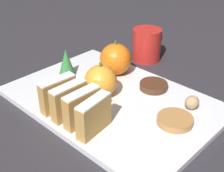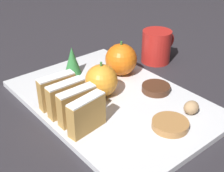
# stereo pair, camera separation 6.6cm
# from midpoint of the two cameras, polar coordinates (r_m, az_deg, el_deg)

# --- Properties ---
(ground_plane) EXTENTS (6.00, 6.00, 0.00)m
(ground_plane) POSITION_cam_midpoint_polar(r_m,az_deg,el_deg) (0.68, 2.77, -3.16)
(ground_plane) COLOR #28262B
(serving_platter) EXTENTS (0.30, 0.44, 0.01)m
(serving_platter) POSITION_cam_midpoint_polar(r_m,az_deg,el_deg) (0.67, 2.78, -2.73)
(serving_platter) COLOR silver
(serving_platter) RESTS_ON ground_plane
(stollen_slice_front) EXTENTS (0.08, 0.03, 0.07)m
(stollen_slice_front) POSITION_cam_midpoint_polar(r_m,az_deg,el_deg) (0.56, -1.30, -5.35)
(stollen_slice_front) COLOR #B28442
(stollen_slice_front) RESTS_ON serving_platter
(stollen_slice_second) EXTENTS (0.08, 0.02, 0.07)m
(stollen_slice_second) POSITION_cam_midpoint_polar(r_m,az_deg,el_deg) (0.59, -3.21, -3.68)
(stollen_slice_second) COLOR #B28442
(stollen_slice_second) RESTS_ON serving_platter
(stollen_slice_third) EXTENTS (0.08, 0.02, 0.07)m
(stollen_slice_third) POSITION_cam_midpoint_polar(r_m,az_deg,el_deg) (0.61, -5.35, -2.31)
(stollen_slice_third) COLOR #B28442
(stollen_slice_third) RESTS_ON serving_platter
(stollen_slice_fourth) EXTENTS (0.08, 0.03, 0.07)m
(stollen_slice_fourth) POSITION_cam_midpoint_polar(r_m,az_deg,el_deg) (0.63, -7.11, -0.96)
(stollen_slice_fourth) COLOR #B28442
(stollen_slice_fourth) RESTS_ON serving_platter
(orange_near) EXTENTS (0.08, 0.08, 0.08)m
(orange_near) POSITION_cam_midpoint_polar(r_m,az_deg,el_deg) (0.75, 4.17, 4.81)
(orange_near) COLOR orange
(orange_near) RESTS_ON serving_platter
(orange_far) EXTENTS (0.07, 0.07, 0.08)m
(orange_far) POSITION_cam_midpoint_polar(r_m,az_deg,el_deg) (0.66, 0.87, 0.92)
(orange_far) COLOR orange
(orange_far) RESTS_ON serving_platter
(walnut) EXTENTS (0.03, 0.03, 0.03)m
(walnut) POSITION_cam_midpoint_polar(r_m,az_deg,el_deg) (0.64, 17.15, -3.88)
(walnut) COLOR tan
(walnut) RESTS_ON serving_platter
(chocolate_cookie) EXTENTS (0.06, 0.06, 0.01)m
(chocolate_cookie) POSITION_cam_midpoint_polar(r_m,az_deg,el_deg) (0.70, 10.69, -0.48)
(chocolate_cookie) COLOR #472819
(chocolate_cookie) RESTS_ON serving_platter
(gingerbread_cookie) EXTENTS (0.07, 0.07, 0.01)m
(gingerbread_cookie) POSITION_cam_midpoint_polar(r_m,az_deg,el_deg) (0.60, 13.73, -6.95)
(gingerbread_cookie) COLOR #A3703D
(gingerbread_cookie) RESTS_ON serving_platter
(evergreen_sprig) EXTENTS (0.04, 0.04, 0.07)m
(evergreen_sprig) POSITION_cam_midpoint_polar(r_m,az_deg,el_deg) (0.76, -4.53, 4.72)
(evergreen_sprig) COLOR #2D7538
(evergreen_sprig) RESTS_ON serving_platter
(coffee_mug) EXTENTS (0.11, 0.08, 0.09)m
(coffee_mug) POSITION_cam_midpoint_polar(r_m,az_deg,el_deg) (0.86, 10.39, 7.12)
(coffee_mug) COLOR red
(coffee_mug) RESTS_ON ground_plane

